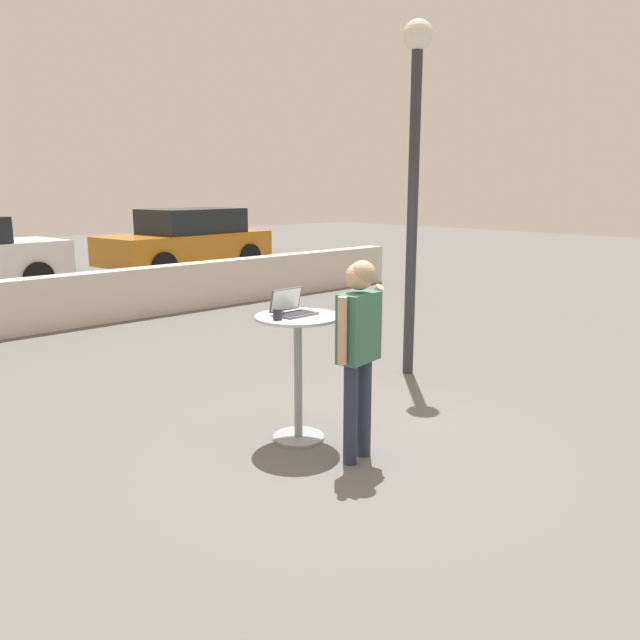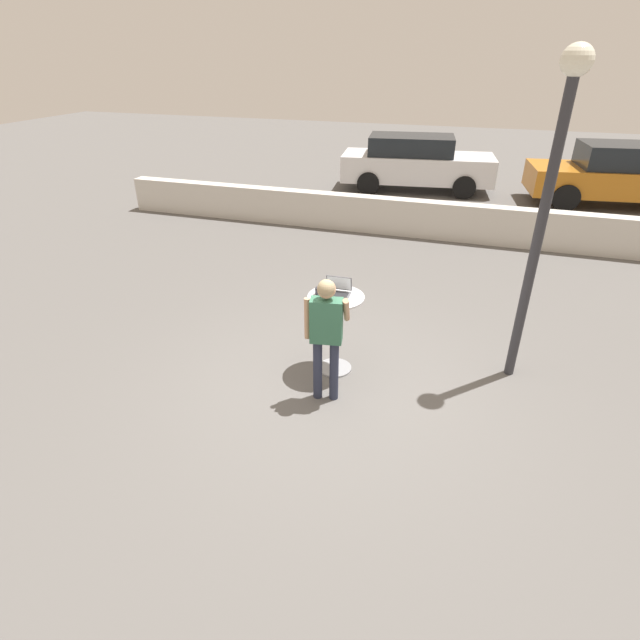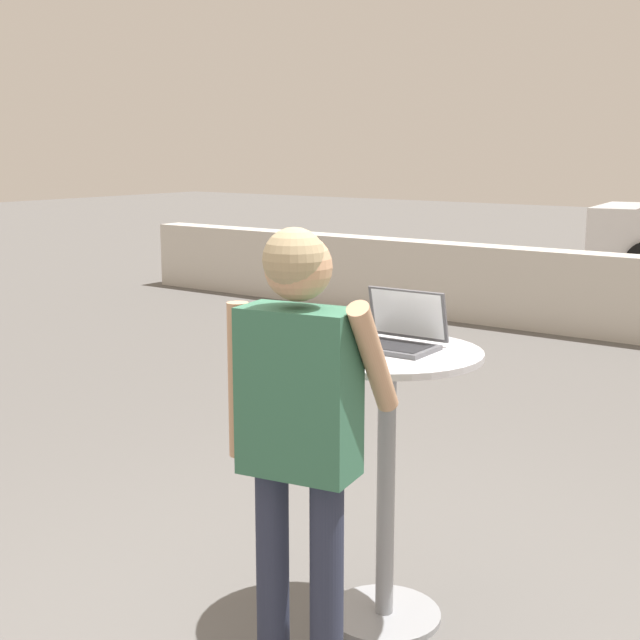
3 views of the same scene
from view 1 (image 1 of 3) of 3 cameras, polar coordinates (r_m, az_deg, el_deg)
The scene contains 8 objects.
ground_plane at distance 5.30m, azimuth 2.62°, elevation -11.65°, with size 50.00×50.00×0.00m, color #5B5956.
pavement_kerb at distance 10.36m, azimuth -22.71°, elevation 1.52°, with size 14.47×0.35×0.82m.
cafe_table at distance 5.26m, azimuth -2.03°, elevation -3.49°, with size 0.71×0.71×1.09m.
laptop at distance 5.21m, azimuth -2.53°, elevation 1.02°, with size 0.33×0.27×0.21m.
coffee_mug at distance 5.01m, azimuth -3.91°, elevation 0.52°, with size 0.11×0.07×0.09m.
standing_person at distance 4.79m, azimuth 3.56°, elevation -1.62°, with size 0.51×0.39×1.60m.
parked_car_further_down at distance 16.14m, azimuth -11.98°, elevation 7.13°, with size 4.53×2.31×1.61m.
street_lamp at distance 7.12m, azimuth 8.62°, elevation 15.11°, with size 0.32×0.32×3.86m.
Camera 1 is at (-3.48, -3.39, 2.13)m, focal length 35.00 mm.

